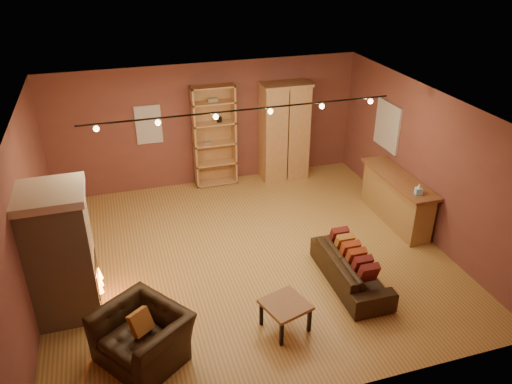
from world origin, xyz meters
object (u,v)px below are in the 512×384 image
object	(u,v)px
bookcase	(214,135)
loveseat	(351,263)
bar_counter	(396,199)
coffee_table	(285,307)
fireplace	(61,254)
armoire	(284,131)
armchair	(142,329)

from	to	relation	value
bookcase	loveseat	size ratio (longest dim) A/B	1.25
bar_counter	loveseat	size ratio (longest dim) A/B	1.11
loveseat	coffee_table	world-z (taller)	loveseat
fireplace	bookcase	xyz separation A→B (m)	(3.15, 3.73, 0.13)
bookcase	armoire	distance (m)	1.64
armoire	bar_counter	xyz separation A→B (m)	(1.46, -2.63, -0.65)
fireplace	armoire	bearing A→B (deg)	36.64
fireplace	armchair	world-z (taller)	fireplace
bookcase	fireplace	bearing A→B (deg)	-130.20
loveseat	armchair	world-z (taller)	armchair
armoire	armchair	bearing A→B (deg)	-127.92
loveseat	armchair	xyz separation A→B (m)	(-3.49, -0.68, 0.12)
bar_counter	loveseat	world-z (taller)	bar_counter
bookcase	bar_counter	world-z (taller)	bookcase
coffee_table	armchair	bearing A→B (deg)	179.22
armchair	coffee_table	size ratio (longest dim) A/B	1.81
fireplace	loveseat	size ratio (longest dim) A/B	1.14
bookcase	coffee_table	xyz separation A→B (m)	(-0.10, -5.08, -0.79)
bar_counter	loveseat	xyz separation A→B (m)	(-1.77, -1.58, -0.12)
loveseat	coffee_table	xyz separation A→B (m)	(-1.43, -0.71, 0.01)
loveseat	armchair	size ratio (longest dim) A/B	1.35
bar_counter	armchair	xyz separation A→B (m)	(-5.26, -2.26, 0.00)
loveseat	fireplace	bearing A→B (deg)	82.94
armoire	coffee_table	xyz separation A→B (m)	(-1.74, -4.91, -0.76)
bar_counter	armchair	size ratio (longest dim) A/B	1.50
armoire	bar_counter	world-z (taller)	armoire
bar_counter	armoire	bearing A→B (deg)	119.04
fireplace	bookcase	bearing A→B (deg)	49.80
fireplace	loveseat	world-z (taller)	fireplace
coffee_table	fireplace	bearing A→B (deg)	156.06
bookcase	armchair	size ratio (longest dim) A/B	1.70
armoire	armchair	size ratio (longest dim) A/B	1.66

